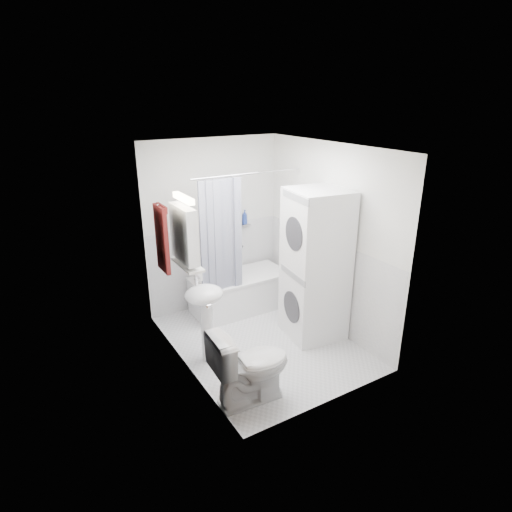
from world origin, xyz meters
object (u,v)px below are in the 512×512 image
bathtub (240,291)px  sink (205,306)px  toilet (251,366)px  washer_dryer (315,265)px

bathtub → sink: size_ratio=1.31×
sink → toilet: bearing=-84.2°
washer_dryer → toilet: 1.62m
toilet → bathtub: bearing=-22.2°
washer_dryer → toilet: washer_dryer is taller
bathtub → washer_dryer: (0.48, -1.07, 0.66)m
sink → washer_dryer: (1.43, -0.15, 0.24)m
bathtub → sink: (-0.95, -0.92, 0.42)m
washer_dryer → bathtub: bearing=122.3°
sink → washer_dryer: bearing=-5.8°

